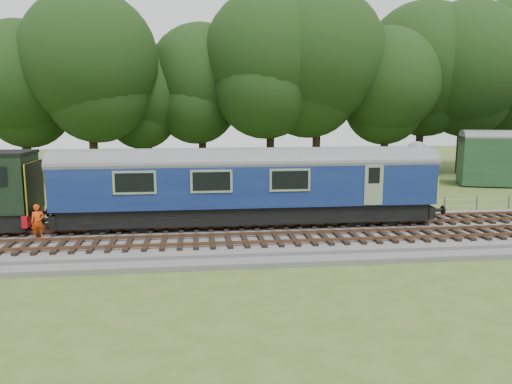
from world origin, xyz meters
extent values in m
plane|color=#3C5820|center=(0.00, 0.00, 0.00)|extent=(120.00, 120.00, 0.00)
cube|color=#4C4C4F|center=(0.00, 0.00, 0.17)|extent=(70.00, 7.00, 0.35)
cube|color=brown|center=(0.00, 0.68, 0.49)|extent=(66.50, 0.07, 0.14)
cube|color=brown|center=(0.00, 2.12, 0.49)|extent=(66.50, 0.07, 0.14)
cube|color=brown|center=(0.00, -2.32, 0.49)|extent=(66.50, 0.07, 0.14)
cube|color=brown|center=(0.00, -0.88, 0.49)|extent=(66.50, 0.07, 0.14)
cube|color=black|center=(-3.78, 1.40, 1.06)|extent=(17.46, 2.52, 0.85)
cube|color=#0F1D52|center=(-3.78, 1.40, 2.48)|extent=(18.00, 2.80, 2.05)
cube|color=yellow|center=(5.24, 1.40, 2.11)|extent=(0.06, 2.74, 1.30)
cube|color=black|center=(2.22, 1.40, 0.86)|extent=(2.60, 2.00, 0.55)
cube|color=black|center=(-9.78, 1.40, 0.86)|extent=(2.60, 2.00, 0.55)
cube|color=black|center=(-14.98, 1.40, 2.66)|extent=(2.40, 2.55, 2.60)
cube|color=#A80C15|center=(-13.80, 1.40, 1.06)|extent=(0.25, 2.60, 0.55)
cube|color=yellow|center=(-13.66, 1.40, 2.46)|extent=(0.06, 2.55, 2.30)
imported|color=#E0400B|center=(-13.14, -0.19, 1.12)|extent=(0.65, 0.52, 1.55)
camera|label=1|loc=(-6.26, -22.36, 5.86)|focal=35.00mm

